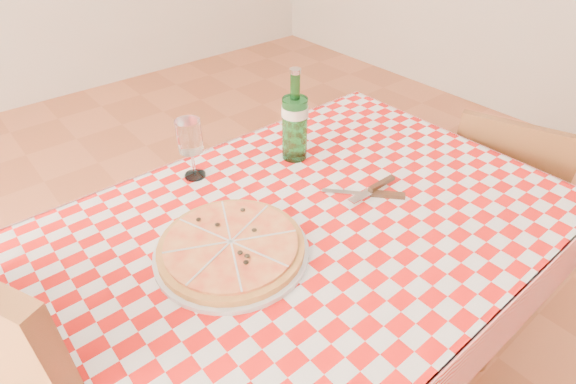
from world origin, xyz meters
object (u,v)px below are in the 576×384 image
dining_table (309,249)px  chair_near (498,198)px  pizza_plate (231,246)px  water_bottle (295,115)px  wine_glass (191,149)px

dining_table → chair_near: 0.89m
dining_table → pizza_plate: (-0.21, 0.02, 0.12)m
chair_near → pizza_plate: size_ratio=2.33×
dining_table → chair_near: bearing=-6.7°
dining_table → chair_near: size_ratio=1.48×
dining_table → water_bottle: (0.16, 0.25, 0.23)m
wine_glass → water_bottle: bearing=-20.0°
pizza_plate → water_bottle: size_ratio=1.28×
chair_near → pizza_plate: (-1.08, 0.13, 0.32)m
dining_table → wine_glass: 0.41m
chair_near → wine_glass: size_ratio=4.69×
wine_glass → dining_table: bearing=-71.2°
pizza_plate → wine_glass: bearing=73.6°
water_bottle → wine_glass: (-0.28, 0.10, -0.05)m
chair_near → dining_table: bearing=154.3°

